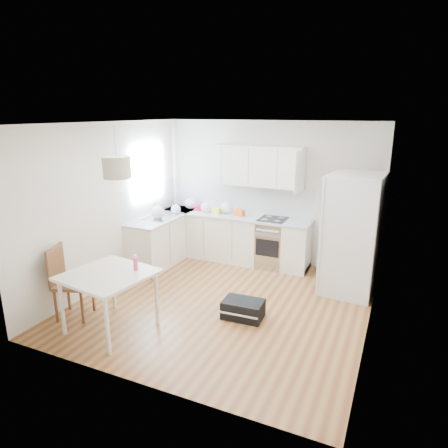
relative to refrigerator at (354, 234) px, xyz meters
name	(u,v)px	position (x,y,z in m)	size (l,w,h in m)	color
floor	(223,303)	(-1.70, -1.30, -0.97)	(4.20, 4.20, 0.00)	brown
ceiling	(223,123)	(-1.70, -1.30, 1.73)	(4.20, 4.20, 0.00)	white
wall_back	(268,193)	(-1.70, 0.80, 0.38)	(4.20, 4.20, 0.00)	silver
wall_left	(108,205)	(-3.80, -1.30, 0.38)	(4.20, 4.20, 0.00)	silver
wall_right	(377,237)	(0.40, -1.30, 0.38)	(4.20, 4.20, 0.00)	silver
window_glassblock	(148,172)	(-3.79, -0.15, 0.78)	(0.02, 1.00, 1.00)	#BFE0F9
cabinets_back	(233,238)	(-2.30, 0.50, -0.53)	(3.00, 0.60, 0.88)	white
cabinets_left	(165,239)	(-3.50, -0.10, -0.53)	(0.60, 1.80, 0.88)	white
counter_back	(233,216)	(-2.30, 0.50, -0.07)	(3.02, 0.64, 0.04)	silver
counter_left	(164,217)	(-3.50, -0.10, -0.07)	(0.64, 1.82, 0.04)	silver
backsplash_back	(239,197)	(-2.30, 0.80, 0.24)	(3.00, 0.01, 0.58)	white
backsplash_left	(150,200)	(-3.80, -0.10, 0.24)	(0.01, 1.80, 0.58)	white
upper_cabinets	(259,166)	(-1.85, 0.64, 0.90)	(1.70, 0.32, 0.75)	white
range_oven	(272,244)	(-1.50, 0.50, -0.53)	(0.50, 0.61, 0.88)	#B6B9BB
sink	(163,216)	(-3.50, -0.15, -0.06)	(0.50, 0.80, 0.16)	#B6B9BB
refrigerator	(354,234)	(0.00, 0.00, 0.00)	(0.92, 0.97, 1.94)	silver
dining_table	(109,280)	(-2.76, -2.61, -0.25)	(1.17, 1.17, 0.81)	beige
dining_chair	(73,282)	(-3.47, -2.54, -0.44)	(0.44, 0.44, 1.05)	#482E15
drink_bottle	(135,263)	(-2.50, -2.36, -0.05)	(0.06, 0.06, 0.21)	#ED4173
gym_bag	(243,309)	(-1.26, -1.59, -0.84)	(0.57, 0.37, 0.26)	black
pendant_lamp	(117,167)	(-2.66, -2.41, 1.21)	(0.35, 0.35, 0.27)	#B7AB8D
grocery_bag_a	(191,204)	(-3.30, 0.60, 0.06)	(0.24, 0.21, 0.22)	silver
grocery_bag_b	(206,207)	(-2.87, 0.47, 0.05)	(0.22, 0.19, 0.20)	silver
grocery_bag_c	(227,208)	(-2.46, 0.55, 0.06)	(0.25, 0.22, 0.23)	silver
grocery_bag_d	(176,209)	(-3.38, 0.15, 0.04)	(0.20, 0.17, 0.18)	silver
grocery_bag_e	(158,212)	(-3.47, -0.34, 0.07)	(0.27, 0.23, 0.24)	silver
snack_orange	(239,213)	(-2.17, 0.50, 0.01)	(0.18, 0.11, 0.12)	#CC4912
snack_yellow	(216,211)	(-2.66, 0.47, 0.01)	(0.17, 0.10, 0.11)	yellow
snack_red	(198,208)	(-3.09, 0.54, 0.01)	(0.17, 0.11, 0.12)	#B41635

